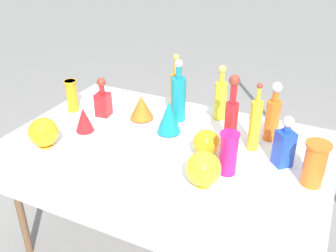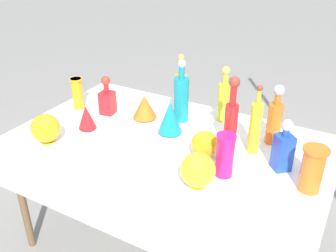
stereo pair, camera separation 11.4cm
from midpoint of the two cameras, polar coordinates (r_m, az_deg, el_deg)
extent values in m
plane|color=gray|center=(2.52, -1.36, -17.51)|extent=(40.00, 40.00, 0.00)
cube|color=white|center=(2.05, -1.59, -2.85)|extent=(1.71, 1.06, 0.03)
cube|color=white|center=(1.75, -9.76, -13.79)|extent=(1.71, 0.01, 0.22)
cylinder|color=brown|center=(2.41, -23.03, -11.14)|extent=(0.04, 0.04, 0.73)
cylinder|color=brown|center=(2.91, -10.97, -1.93)|extent=(0.04, 0.04, 0.73)
cylinder|color=brown|center=(2.46, 19.57, -9.56)|extent=(0.04, 0.04, 0.73)
cylinder|color=yellow|center=(2.26, 6.54, 3.80)|extent=(0.07, 0.07, 0.23)
cylinder|color=yellow|center=(2.20, 6.75, 7.36)|extent=(0.03, 0.03, 0.07)
sphere|color=gold|center=(2.19, 6.82, 8.57)|extent=(0.05, 0.05, 0.05)
cylinder|color=teal|center=(2.22, 0.11, 4.05)|extent=(0.09, 0.09, 0.27)
cylinder|color=teal|center=(2.16, 0.11, 8.18)|extent=(0.03, 0.03, 0.07)
sphere|color=#B2B2B7|center=(2.14, 0.12, 9.48)|extent=(0.05, 0.05, 0.05)
cylinder|color=red|center=(1.96, 7.88, 0.03)|extent=(0.07, 0.07, 0.26)
cylinder|color=red|center=(1.88, 8.23, 4.88)|extent=(0.03, 0.03, 0.11)
sphere|color=maroon|center=(1.85, 8.38, 6.86)|extent=(0.06, 0.06, 0.06)
cylinder|color=yellow|center=(1.96, 11.48, -0.02)|extent=(0.06, 0.06, 0.27)
cylinder|color=yellow|center=(1.88, 11.98, 4.67)|extent=(0.02, 0.02, 0.08)
sphere|color=maroon|center=(1.86, 12.12, 5.98)|extent=(0.03, 0.03, 0.03)
cylinder|color=orange|center=(2.40, -0.14, 5.34)|extent=(0.07, 0.07, 0.22)
cylinder|color=orange|center=(2.35, -0.14, 8.98)|extent=(0.03, 0.03, 0.11)
sphere|color=gold|center=(2.33, -0.14, 10.48)|extent=(0.04, 0.04, 0.04)
cylinder|color=orange|center=(2.09, 14.08, 0.79)|extent=(0.08, 0.08, 0.23)
cylinder|color=orange|center=(2.02, 14.55, 4.41)|extent=(0.03, 0.03, 0.06)
sphere|color=#B2B2B7|center=(2.01, 14.72, 5.68)|extent=(0.06, 0.06, 0.06)
cube|color=blue|center=(1.88, 15.59, -3.36)|extent=(0.11, 0.11, 0.18)
cylinder|color=blue|center=(1.83, 16.03, -0.40)|extent=(0.03, 0.03, 0.04)
sphere|color=#B2B2B7|center=(1.81, 16.18, 0.61)|extent=(0.06, 0.06, 0.06)
cube|color=red|center=(2.35, -11.21, 3.21)|extent=(0.09, 0.09, 0.14)
cylinder|color=red|center=(2.31, -11.44, 5.47)|extent=(0.03, 0.03, 0.06)
sphere|color=maroon|center=(2.29, -11.55, 6.53)|extent=(0.06, 0.06, 0.06)
cylinder|color=#C61972|center=(1.76, 7.38, -4.19)|extent=(0.08, 0.08, 0.21)
cylinder|color=#C61972|center=(1.71, 7.58, -1.33)|extent=(0.09, 0.09, 0.01)
cylinder|color=orange|center=(1.77, 19.76, -5.53)|extent=(0.10, 0.10, 0.22)
cylinder|color=orange|center=(1.72, 20.30, -2.71)|extent=(0.11, 0.11, 0.01)
cylinder|color=orange|center=(2.44, -15.74, 4.42)|extent=(0.07, 0.07, 0.20)
cylinder|color=orange|center=(2.41, -16.04, 6.50)|extent=(0.08, 0.08, 0.01)
cylinder|color=teal|center=(2.13, -1.40, -0.95)|extent=(0.07, 0.07, 0.01)
cone|color=teal|center=(2.08, -1.43, 1.40)|extent=(0.14, 0.14, 0.18)
cylinder|color=red|center=(2.21, -13.95, -0.72)|extent=(0.06, 0.06, 0.01)
cone|color=red|center=(2.17, -14.17, 0.99)|extent=(0.10, 0.10, 0.14)
cylinder|color=orange|center=(2.29, -5.42, 1.18)|extent=(0.08, 0.08, 0.01)
cone|color=orange|center=(2.26, -5.51, 2.92)|extent=(0.15, 0.15, 0.14)
cylinder|color=yellow|center=(1.73, 3.39, -8.84)|extent=(0.07, 0.07, 0.01)
sphere|color=yellow|center=(1.68, 3.47, -6.53)|extent=(0.16, 0.16, 0.16)
cylinder|color=orange|center=(2.13, -19.59, -2.85)|extent=(0.07, 0.07, 0.01)
sphere|color=orange|center=(2.09, -19.95, -0.91)|extent=(0.16, 0.16, 0.16)
cylinder|color=orange|center=(1.93, 4.05, -4.46)|extent=(0.06, 0.06, 0.01)
sphere|color=orange|center=(1.89, 4.13, -2.61)|extent=(0.14, 0.14, 0.14)
cube|color=white|center=(1.60, -2.59, -11.61)|extent=(0.05, 0.03, 0.05)
camera|label=1|loc=(0.06, -91.64, -0.88)|focal=40.00mm
camera|label=2|loc=(0.06, 88.36, 0.88)|focal=40.00mm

